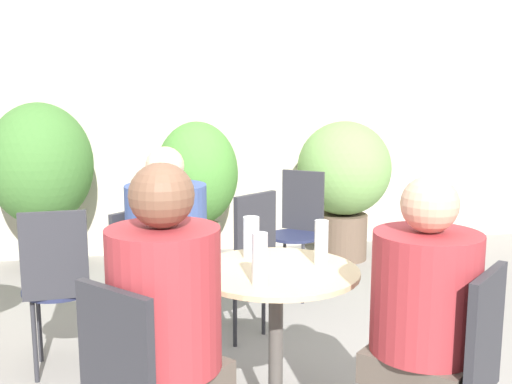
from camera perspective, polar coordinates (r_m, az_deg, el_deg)
The scene contains 17 objects.
storefront_wall at distance 5.33m, azimuth -6.59°, elevation 10.23°, with size 10.00×0.06×3.00m.
cafe_table_near at distance 2.50m, azimuth 1.91°, elevation -11.45°, with size 0.68×0.68×0.73m.
bistro_chair_0 at distance 2.98m, azimuth -10.11°, elevation -8.50°, with size 0.42×0.42×0.88m.
bistro_chair_2 at distance 2.20m, azimuth 18.72°, elevation -15.63°, with size 0.42×0.42×0.88m.
bistro_chair_3 at distance 3.17m, azimuth -18.42°, elevation -7.75°, with size 0.37×0.37×0.88m.
bistro_chair_4 at distance 3.46m, azimuth -1.02°, elevation -5.76°, with size 0.42×0.42×0.88m.
bistro_chair_5 at distance 4.27m, azimuth 4.07°, elevation -2.78°, with size 0.42×0.42×0.88m.
bistro_chair_6 at distance 4.33m, azimuth -8.57°, elevation -2.70°, with size 0.42×0.42×0.88m.
seated_person_0 at distance 2.83m, azimuth -8.23°, elevation -5.70°, with size 0.48×0.48×1.19m.
seated_person_1 at distance 2.00m, azimuth -8.36°, elevation -11.69°, with size 0.47×0.46×1.23m.
seated_person_2 at distance 2.18m, azimuth 15.32°, elevation -11.04°, with size 0.46×0.47×1.17m.
beer_glass_0 at distance 2.50m, azimuth 6.23°, elevation -4.79°, with size 0.06×0.06×0.19m.
beer_glass_1 at distance 2.58m, azimuth -0.51°, elevation -4.33°, with size 0.07×0.07×0.18m.
beer_glass_2 at distance 2.23m, azimuth 0.37°, elevation -6.39°, with size 0.06×0.06×0.20m.
potted_plant_0 at distance 5.00m, azimuth -19.80°, elevation 1.89°, with size 0.81×0.81×1.35m.
potted_plant_1 at distance 4.97m, azimuth -5.62°, elevation 1.04°, with size 0.68×0.68×1.19m.
potted_plant_2 at distance 5.14m, azimuth 8.37°, elevation 1.45°, with size 0.79×0.79×1.19m.
Camera 1 is at (-0.49, -2.04, 1.45)m, focal length 42.00 mm.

